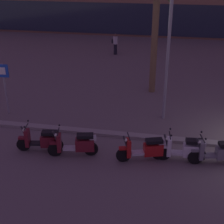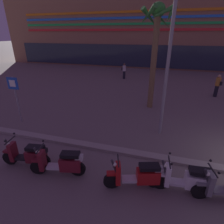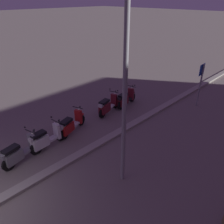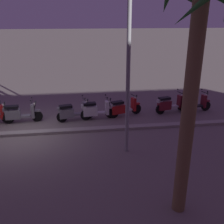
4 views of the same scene
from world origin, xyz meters
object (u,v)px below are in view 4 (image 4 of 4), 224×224
at_px(scooter_grey_last_in_row, 72,112).
at_px(palm_tree_mid_walkway, 196,40).
at_px(scooter_red_mid_centre, 123,108).
at_px(scooter_grey_gap_after_mid, 19,113).
at_px(scooter_maroon_tail_end, 194,104).
at_px(scooter_white_second_in_line, 95,110).
at_px(street_lamp, 129,28).
at_px(scooter_maroon_lead_nearest, 169,104).

height_order(scooter_grey_last_in_row, palm_tree_mid_walkway, palm_tree_mid_walkway).
height_order(scooter_red_mid_centre, scooter_grey_gap_after_mid, scooter_grey_gap_after_mid).
bearing_deg(scooter_grey_gap_after_mid, scooter_red_mid_centre, -178.06).
xyz_separation_m(scooter_maroon_tail_end, palm_tree_mid_walkway, (3.53, 6.90, 3.86)).
relative_size(scooter_maroon_tail_end, scooter_white_second_in_line, 0.99).
distance_m(scooter_maroon_tail_end, palm_tree_mid_walkway, 8.66).
xyz_separation_m(scooter_maroon_tail_end, street_lamp, (4.31, 3.68, 3.96)).
xyz_separation_m(scooter_maroon_lead_nearest, scooter_grey_gap_after_mid, (7.49, 0.34, -0.00)).
bearing_deg(scooter_grey_last_in_row, palm_tree_mid_walkway, 113.33).
bearing_deg(scooter_white_second_in_line, street_lamp, 105.26).
xyz_separation_m(scooter_maroon_lead_nearest, scooter_white_second_in_line, (3.88, 0.38, -0.00)).
xyz_separation_m(scooter_white_second_in_line, scooter_grey_last_in_row, (1.12, 0.06, -0.02)).
xyz_separation_m(scooter_maroon_lead_nearest, street_lamp, (2.97, 3.75, 3.94)).
relative_size(scooter_grey_last_in_row, street_lamp, 0.24).
relative_size(scooter_white_second_in_line, scooter_grey_gap_after_mid, 0.96).
xyz_separation_m(scooter_grey_last_in_row, street_lamp, (-2.04, 3.30, 3.96)).
height_order(scooter_maroon_lead_nearest, scooter_grey_last_in_row, same).
bearing_deg(scooter_maroon_lead_nearest, scooter_grey_last_in_row, 5.06).
distance_m(scooter_white_second_in_line, palm_tree_mid_walkway, 7.81).
distance_m(scooter_red_mid_centre, scooter_grey_gap_after_mid, 5.01).
height_order(scooter_red_mid_centre, palm_tree_mid_walkway, palm_tree_mid_walkway).
xyz_separation_m(scooter_maroon_tail_end, scooter_maroon_lead_nearest, (1.34, -0.07, 0.01)).
bearing_deg(scooter_grey_gap_after_mid, scooter_maroon_lead_nearest, -177.40).
bearing_deg(scooter_white_second_in_line, scooter_grey_gap_after_mid, -0.71).
bearing_deg(scooter_white_second_in_line, palm_tree_mid_walkway, 104.43).
relative_size(scooter_maroon_tail_end, scooter_grey_gap_after_mid, 0.95).
height_order(scooter_maroon_lead_nearest, scooter_grey_gap_after_mid, same).
height_order(scooter_red_mid_centre, scooter_white_second_in_line, scooter_white_second_in_line).
distance_m(scooter_maroon_lead_nearest, street_lamp, 6.20).
bearing_deg(scooter_white_second_in_line, scooter_maroon_tail_end, -176.53).
height_order(scooter_maroon_tail_end, scooter_white_second_in_line, same).
distance_m(scooter_grey_gap_after_mid, street_lamp, 6.90).
xyz_separation_m(scooter_white_second_in_line, palm_tree_mid_walkway, (-1.69, 6.58, 3.85)).
distance_m(scooter_grey_last_in_row, scooter_grey_gap_after_mid, 2.49).
relative_size(scooter_maroon_lead_nearest, scooter_grey_gap_after_mid, 0.99).
bearing_deg(scooter_maroon_tail_end, palm_tree_mid_walkway, 62.91).
relative_size(scooter_maroon_lead_nearest, street_lamp, 0.25).
relative_size(scooter_maroon_tail_end, scooter_grey_last_in_row, 0.98).
height_order(scooter_red_mid_centre, street_lamp, street_lamp).
distance_m(scooter_grey_last_in_row, street_lamp, 5.54).
relative_size(scooter_maroon_tail_end, palm_tree_mid_walkway, 0.30).
bearing_deg(street_lamp, scooter_grey_gap_after_mid, -36.99).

